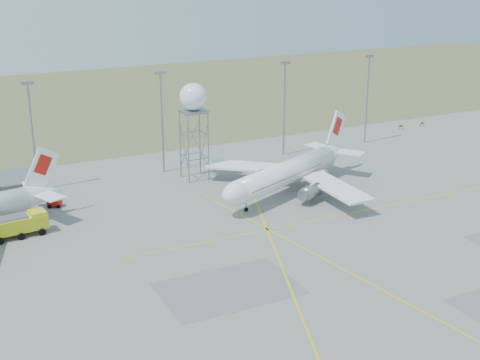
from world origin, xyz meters
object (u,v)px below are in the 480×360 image
baggage_tug (54,203)px  radar_tower (194,126)px  airliner_main (288,173)px  fire_truck (19,226)px

baggage_tug → radar_tower: bearing=32.1°
radar_tower → baggage_tug: size_ratio=6.64×
airliner_main → baggage_tug: (-40.09, 12.11, -3.20)m
fire_truck → airliner_main: bearing=-8.3°
airliner_main → baggage_tug: 42.00m
baggage_tug → airliner_main: bearing=8.3°
airliner_main → fire_truck: (-47.64, 1.42, -2.18)m
airliner_main → radar_tower: size_ratio=1.89×
radar_tower → baggage_tug: (-28.08, -3.45, -9.90)m
airliner_main → radar_tower: 20.77m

